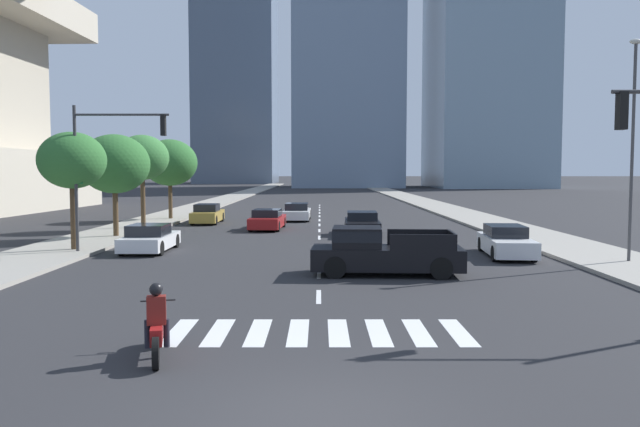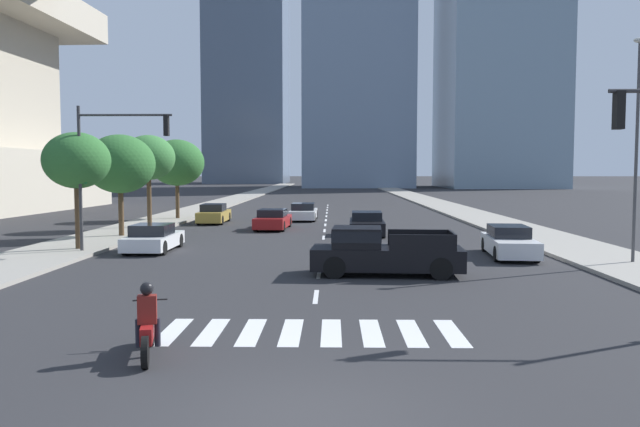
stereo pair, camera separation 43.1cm
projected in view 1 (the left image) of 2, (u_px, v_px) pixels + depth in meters
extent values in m
plane|color=#28282B|center=(318.00, 418.00, 9.25)|extent=(800.00, 800.00, 0.00)
cube|color=gray|center=(508.00, 228.00, 39.16)|extent=(4.00, 260.00, 0.15)
cube|color=gray|center=(133.00, 228.00, 39.19)|extent=(4.00, 260.00, 0.15)
cube|color=silver|center=(180.00, 332.00, 14.13)|extent=(0.45, 2.42, 0.01)
cube|color=silver|center=(220.00, 332.00, 14.13)|extent=(0.45, 2.42, 0.01)
cube|color=silver|center=(259.00, 332.00, 14.13)|extent=(0.45, 2.42, 0.01)
cube|color=silver|center=(299.00, 332.00, 14.13)|extent=(0.45, 2.42, 0.01)
cube|color=silver|center=(339.00, 332.00, 14.13)|extent=(0.45, 2.42, 0.01)
cube|color=silver|center=(379.00, 332.00, 14.13)|extent=(0.45, 2.42, 0.01)
cube|color=silver|center=(419.00, 332.00, 14.13)|extent=(0.45, 2.42, 0.01)
cube|color=silver|center=(459.00, 332.00, 14.12)|extent=(0.45, 2.42, 0.01)
cube|color=silver|center=(320.00, 297.00, 18.12)|extent=(0.14, 2.00, 0.01)
cube|color=silver|center=(320.00, 274.00, 22.11)|extent=(0.14, 2.00, 0.01)
cube|color=silver|center=(320.00, 258.00, 26.10)|extent=(0.14, 2.00, 0.01)
cube|color=silver|center=(320.00, 246.00, 30.09)|extent=(0.14, 2.00, 0.01)
cube|color=silver|center=(320.00, 238.00, 34.08)|extent=(0.14, 2.00, 0.01)
cube|color=silver|center=(320.00, 231.00, 38.07)|extent=(0.14, 2.00, 0.01)
cube|color=silver|center=(320.00, 225.00, 42.06)|extent=(0.14, 2.00, 0.01)
cube|color=silver|center=(320.00, 220.00, 46.05)|extent=(0.14, 2.00, 0.01)
cube|color=silver|center=(321.00, 216.00, 50.04)|extent=(0.14, 2.00, 0.01)
cube|color=silver|center=(321.00, 213.00, 54.04)|extent=(0.14, 2.00, 0.01)
cube|color=silver|center=(321.00, 210.00, 58.03)|extent=(0.14, 2.00, 0.01)
cube|color=silver|center=(321.00, 207.00, 62.02)|extent=(0.14, 2.00, 0.01)
cube|color=silver|center=(321.00, 205.00, 66.01)|extent=(0.14, 2.00, 0.01)
cylinder|color=black|center=(160.00, 332.00, 13.00)|extent=(0.25, 0.61, 0.60)
cylinder|color=black|center=(157.00, 353.00, 11.47)|extent=(0.25, 0.61, 0.60)
cube|color=maroon|center=(158.00, 331.00, 12.22)|extent=(0.49, 1.27, 0.32)
cylinder|color=#B2B2B7|center=(159.00, 319.00, 12.88)|extent=(0.13, 0.32, 0.67)
cylinder|color=black|center=(159.00, 300.00, 12.90)|extent=(0.69, 0.19, 0.04)
cube|color=maroon|center=(157.00, 310.00, 12.09)|extent=(0.40, 0.31, 0.55)
sphere|color=black|center=(157.00, 289.00, 12.06)|extent=(0.26, 0.26, 0.26)
cylinder|color=black|center=(149.00, 334.00, 12.18)|extent=(0.14, 0.14, 0.55)
cylinder|color=black|center=(168.00, 333.00, 12.26)|extent=(0.14, 0.14, 0.55)
cube|color=black|center=(388.00, 258.00, 21.89)|extent=(5.33, 2.27, 0.75)
cube|color=black|center=(358.00, 237.00, 21.90)|extent=(1.78, 1.89, 0.70)
cube|color=black|center=(358.00, 235.00, 21.90)|extent=(1.80, 1.93, 0.39)
cube|color=black|center=(424.00, 243.00, 20.84)|extent=(2.19, 0.22, 0.55)
cube|color=black|center=(419.00, 237.00, 22.70)|extent=(2.19, 0.22, 0.55)
cube|color=black|center=(453.00, 240.00, 21.70)|extent=(0.20, 1.87, 0.55)
cylinder|color=black|center=(336.00, 267.00, 21.15)|extent=(0.77, 0.31, 0.76)
cylinder|color=black|center=(338.00, 260.00, 22.88)|extent=(0.77, 0.31, 0.76)
cylinder|color=black|center=(442.00, 268.00, 20.92)|extent=(0.77, 0.31, 0.76)
cylinder|color=black|center=(436.00, 261.00, 22.65)|extent=(0.77, 0.31, 0.76)
cube|color=#B28E38|center=(209.00, 216.00, 43.39)|extent=(1.76, 4.57, 0.68)
cube|color=black|center=(208.00, 208.00, 43.13)|extent=(1.52, 2.06, 0.50)
cylinder|color=black|center=(202.00, 217.00, 44.94)|extent=(0.23, 0.64, 0.64)
cylinder|color=black|center=(223.00, 217.00, 44.96)|extent=(0.23, 0.64, 0.64)
cylinder|color=black|center=(193.00, 220.00, 41.86)|extent=(0.23, 0.64, 0.64)
cylinder|color=black|center=(216.00, 220.00, 41.87)|extent=(0.23, 0.64, 0.64)
cube|color=silver|center=(151.00, 241.00, 28.28)|extent=(1.83, 4.22, 0.59)
cube|color=black|center=(150.00, 230.00, 28.04)|extent=(1.61, 1.90, 0.49)
cylinder|color=black|center=(142.00, 241.00, 29.73)|extent=(0.22, 0.64, 0.64)
cylinder|color=black|center=(177.00, 241.00, 29.72)|extent=(0.22, 0.64, 0.64)
cylinder|color=black|center=(123.00, 248.00, 26.87)|extent=(0.22, 0.64, 0.64)
cylinder|color=black|center=(161.00, 248.00, 26.86)|extent=(0.22, 0.64, 0.64)
cube|color=silver|center=(298.00, 214.00, 46.06)|extent=(1.93, 4.78, 0.61)
cube|color=black|center=(298.00, 207.00, 45.78)|extent=(1.66, 2.17, 0.50)
cylinder|color=black|center=(288.00, 214.00, 47.69)|extent=(0.23, 0.64, 0.64)
cylinder|color=black|center=(310.00, 214.00, 47.66)|extent=(0.23, 0.64, 0.64)
cylinder|color=black|center=(285.00, 217.00, 44.47)|extent=(0.23, 0.64, 0.64)
cylinder|color=black|center=(309.00, 217.00, 44.44)|extent=(0.23, 0.64, 0.64)
cube|color=maroon|center=(269.00, 222.00, 38.91)|extent=(2.06, 4.68, 0.64)
cube|color=black|center=(268.00, 213.00, 38.65)|extent=(1.71, 2.15, 0.46)
cylinder|color=black|center=(259.00, 222.00, 40.52)|extent=(0.25, 0.65, 0.64)
cylinder|color=black|center=(285.00, 222.00, 40.43)|extent=(0.25, 0.65, 0.64)
cylinder|color=black|center=(251.00, 226.00, 37.42)|extent=(0.25, 0.65, 0.64)
cylinder|color=black|center=(279.00, 226.00, 37.33)|extent=(0.25, 0.65, 0.64)
cube|color=silver|center=(507.00, 245.00, 26.66)|extent=(2.12, 4.85, 0.66)
cube|color=black|center=(506.00, 231.00, 26.85)|extent=(1.69, 2.25, 0.48)
cylinder|color=black|center=(535.00, 254.00, 25.01)|extent=(0.28, 0.66, 0.64)
cylinder|color=black|center=(496.00, 253.00, 25.14)|extent=(0.28, 0.66, 0.64)
cylinder|color=black|center=(517.00, 244.00, 28.19)|extent=(0.28, 0.66, 0.64)
cylinder|color=black|center=(482.00, 244.00, 28.33)|extent=(0.28, 0.66, 0.64)
cube|color=black|center=(363.00, 226.00, 35.46)|extent=(2.05, 4.77, 0.68)
cube|color=black|center=(363.00, 216.00, 35.65)|extent=(1.74, 2.17, 0.47)
cylinder|color=black|center=(380.00, 232.00, 33.84)|extent=(0.24, 0.65, 0.64)
cylinder|color=black|center=(348.00, 232.00, 33.90)|extent=(0.24, 0.65, 0.64)
cylinder|color=black|center=(377.00, 227.00, 37.04)|extent=(0.24, 0.65, 0.64)
cylinder|color=black|center=(348.00, 227.00, 37.10)|extent=(0.24, 0.65, 0.64)
cube|color=black|center=(623.00, 111.00, 14.93)|extent=(0.20, 0.28, 0.90)
sphere|color=red|center=(623.00, 98.00, 14.91)|extent=(0.18, 0.18, 0.18)
sphere|color=orange|center=(623.00, 111.00, 14.93)|extent=(0.18, 0.18, 0.18)
sphere|color=green|center=(623.00, 123.00, 14.95)|extent=(0.18, 0.18, 0.18)
cylinder|color=#333335|center=(77.00, 179.00, 27.07)|extent=(0.14, 0.14, 6.28)
cylinder|color=#333335|center=(123.00, 115.00, 26.88)|extent=(4.06, 0.10, 0.10)
cube|color=black|center=(164.00, 125.00, 26.91)|extent=(0.20, 0.28, 0.90)
sphere|color=red|center=(164.00, 118.00, 26.89)|extent=(0.18, 0.18, 0.18)
sphere|color=orange|center=(164.00, 125.00, 26.91)|extent=(0.18, 0.18, 0.18)
sphere|color=green|center=(164.00, 132.00, 26.93)|extent=(0.18, 0.18, 0.18)
cube|color=#19662D|center=(77.00, 182.00, 27.08)|extent=(0.60, 0.04, 0.18)
cylinder|color=#3F3F42|center=(633.00, 154.00, 23.99)|extent=(0.12, 0.12, 8.26)
ellipsoid|color=beige|center=(637.00, 41.00, 23.70)|extent=(0.50, 0.24, 0.20)
cylinder|color=#4C3823|center=(75.00, 218.00, 27.84)|extent=(0.28, 0.28, 2.77)
ellipsoid|color=#2D662D|center=(73.00, 160.00, 27.67)|extent=(2.94, 2.94, 2.50)
cylinder|color=#4C3823|center=(117.00, 214.00, 33.56)|extent=(0.28, 0.28, 2.37)
ellipsoid|color=#2D662D|center=(116.00, 164.00, 33.37)|extent=(3.70, 3.70, 3.14)
cylinder|color=#4C3823|center=(144.00, 203.00, 38.75)|extent=(0.28, 0.28, 2.99)
ellipsoid|color=#387538|center=(143.00, 157.00, 38.55)|extent=(3.26, 3.26, 2.77)
cylinder|color=#4C3823|center=(171.00, 201.00, 45.84)|extent=(0.28, 0.28, 2.48)
ellipsoid|color=#2D662D|center=(171.00, 163.00, 45.65)|extent=(3.98, 3.98, 3.38)
cube|color=slate|center=(238.00, 16.00, 180.81)|extent=(22.10, 28.18, 96.35)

